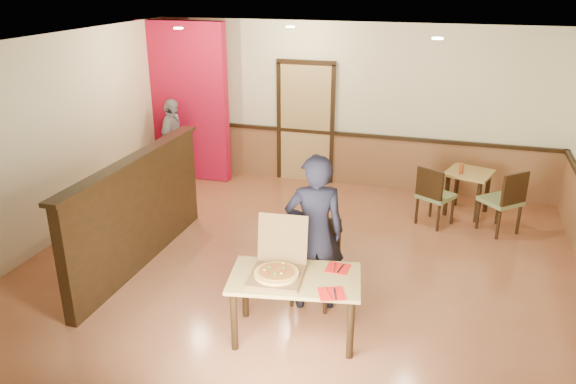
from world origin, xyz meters
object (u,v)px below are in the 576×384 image
side_table (468,182)px  passerby (173,142)px  main_table (295,286)px  diner_chair (317,257)px  diner (315,233)px  pizza_box (278,269)px  side_chair_left (434,194)px  side_chair_right (505,199)px  condiment (461,169)px

side_table → passerby: (-5.02, -0.04, 0.24)m
main_table → diner_chair: 0.78m
diner → pizza_box: (-0.22, -0.65, -0.13)m
side_chair_left → passerby: size_ratio=0.60×
side_chair_left → passerby: passerby is taller
side_chair_right → diner: diner is taller
side_chair_right → pizza_box: bearing=11.1°
diner → condiment: (1.51, 3.10, -0.13)m
side_table → condiment: 0.31m
main_table → side_chair_right: size_ratio=1.47×
passerby → pizza_box: bearing=-146.1°
side_chair_right → passerby: bearing=-48.9°
main_table → passerby: (-3.34, 3.81, 0.17)m
diner → passerby: bearing=-63.7°
diner_chair → pizza_box: bearing=-99.7°
pizza_box → passerby: bearing=124.1°
side_chair_left → pizza_box: 3.55m
diner_chair → condiment: bearing=67.6°
side_chair_left → condiment: size_ratio=5.71×
side_chair_right → pizza_box: (-2.35, -3.27, 0.24)m
main_table → pizza_box: size_ratio=2.15×
diner_chair → side_table: size_ratio=1.21×
side_table → passerby: bearing=-179.5°
condiment → passerby: bearing=179.1°
main_table → side_chair_right: bearing=46.1°
side_chair_right → side_table: 0.78m
passerby → side_chair_left: bearing=-102.7°
main_table → pizza_box: 0.25m
diner_chair → pizza_box: size_ratio=1.48×
side_table → main_table: bearing=-113.6°
side_chair_right → side_table: (-0.50, 0.60, -0.01)m
side_table → side_chair_left: bearing=-128.5°
passerby → diner_chair: bearing=-137.6°
main_table → passerby: 5.06m
diner_chair → side_table: bearing=66.7°
main_table → side_table: bearing=56.4°
passerby → pizza_box: (3.16, -3.83, 0.01)m
side_chair_left → pizza_box: pizza_box is taller
diner_chair → side_table: diner_chair is taller
side_table → diner: 3.63m
diner → condiment: size_ratio=11.24×
diner → pizza_box: bearing=51.2°
main_table → condiment: (1.55, 3.72, 0.18)m
side_chair_right → condiment: bearing=-80.6°
side_chair_left → side_chair_right: side_chair_right is taller
diner → pizza_box: size_ratio=2.74×
diner_chair → diner: bearing=-82.2°
side_chair_right → main_table: bearing=13.0°
side_chair_left → side_table: side_chair_left is taller
side_chair_left → side_table: 0.78m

